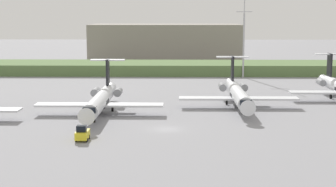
{
  "coord_description": "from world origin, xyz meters",
  "views": [
    {
      "loc": [
        1.68,
        -82.43,
        18.2
      ],
      "look_at": [
        0.0,
        17.56,
        3.0
      ],
      "focal_mm": 57.24,
      "sensor_mm": 36.0,
      "label": 1
    }
  ],
  "objects": [
    {
      "name": "ground_plane",
      "position": [
        0.0,
        30.0,
        0.0
      ],
      "size": [
        500.0,
        500.0,
        0.0
      ],
      "primitive_type": "plane",
      "color": "gray"
    },
    {
      "name": "antenna_mast",
      "position": [
        20.39,
        68.31,
        11.59
      ],
      "size": [
        4.4,
        0.5,
        28.12
      ],
      "color": "#B2B2B7",
      "rests_on": "ground"
    },
    {
      "name": "regional_jet_third",
      "position": [
        13.5,
        20.75,
        2.54
      ],
      "size": [
        22.81,
        31.0,
        9.0
      ],
      "color": "silver",
      "rests_on": "ground"
    },
    {
      "name": "grass_berm",
      "position": [
        0.0,
        78.72,
        1.59
      ],
      "size": [
        320.0,
        20.0,
        3.19
      ],
      "primitive_type": "cube",
      "color": "#597542",
      "rests_on": "ground"
    },
    {
      "name": "distant_hangar",
      "position": [
        -2.56,
        115.25,
        6.94
      ],
      "size": [
        54.64,
        21.98,
        13.87
      ],
      "primitive_type": "cube",
      "color": "gray",
      "rests_on": "ground"
    },
    {
      "name": "regional_jet_second",
      "position": [
        -12.13,
        13.02,
        2.54
      ],
      "size": [
        22.81,
        31.0,
        9.0
      ],
      "color": "silver",
      "rests_on": "ground"
    },
    {
      "name": "baggage_tug",
      "position": [
        -11.86,
        -7.84,
        1.0
      ],
      "size": [
        1.72,
        3.2,
        2.3
      ],
      "color": "yellow",
      "rests_on": "ground"
    }
  ]
}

